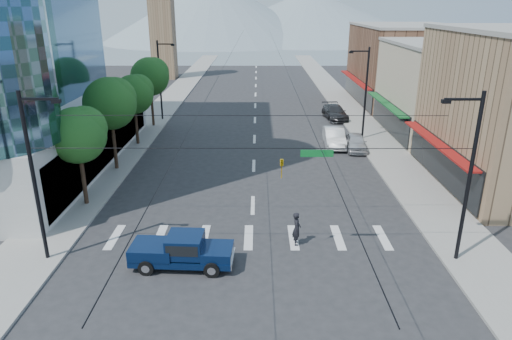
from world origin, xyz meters
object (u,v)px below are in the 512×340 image
object	(u,v)px
pedestrian	(297,229)
parked_car_mid	(334,137)
pickup_truck	(182,250)
parked_car_near	(356,142)
parked_car_far	(335,112)

from	to	relation	value
pedestrian	parked_car_mid	bearing A→B (deg)	-16.20
pickup_truck	pedestrian	distance (m)	6.49
parked_car_near	pickup_truck	bearing A→B (deg)	-119.19
pedestrian	parked_car_near	xyz separation A→B (m)	(6.90, 17.71, -0.22)
pedestrian	parked_car_mid	size ratio (longest dim) A/B	0.38
parked_car_far	pickup_truck	bearing A→B (deg)	-117.56
pickup_truck	parked_car_far	world-z (taller)	pickup_truck
pedestrian	parked_car_far	bearing A→B (deg)	-14.19
pickup_truck	parked_car_near	xyz separation A→B (m)	(12.97, 20.01, -0.17)
parked_car_mid	parked_car_far	size ratio (longest dim) A/B	0.94
parked_car_near	parked_car_mid	distance (m)	2.21
parked_car_near	pedestrian	bearing A→B (deg)	-107.54
pickup_truck	parked_car_far	bearing A→B (deg)	71.07
parked_car_mid	parked_car_far	world-z (taller)	parked_car_mid
pickup_truck	parked_car_near	world-z (taller)	pickup_truck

